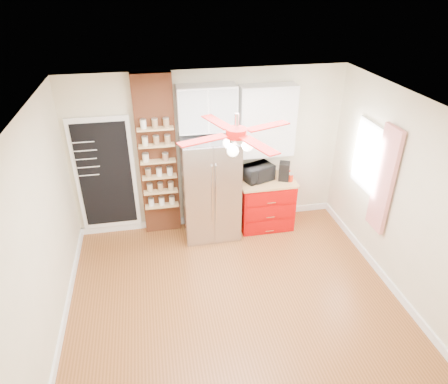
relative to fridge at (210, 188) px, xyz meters
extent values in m
plane|color=brown|center=(0.05, -1.63, -0.88)|extent=(4.50, 4.50, 0.00)
plane|color=white|center=(0.05, -1.63, 1.83)|extent=(4.50, 4.50, 0.00)
cube|color=beige|center=(0.05, 0.37, 0.48)|extent=(4.50, 0.02, 2.70)
cube|color=beige|center=(0.05, -3.63, 0.48)|extent=(4.50, 0.02, 2.70)
cube|color=beige|center=(-2.20, -1.63, 0.48)|extent=(0.02, 4.00, 2.70)
cube|color=beige|center=(2.30, -1.63, 0.48)|extent=(0.02, 4.00, 2.70)
cube|color=white|center=(-1.65, 0.34, 0.23)|extent=(0.95, 0.04, 1.95)
cube|color=black|center=(-1.65, 0.32, 0.23)|extent=(0.82, 0.02, 1.78)
cube|color=brown|center=(-0.80, 0.29, 0.48)|extent=(0.60, 0.16, 2.70)
cube|color=#AEAEB3|center=(0.00, 0.00, 0.00)|extent=(0.90, 0.70, 1.75)
cube|color=white|center=(0.00, 0.20, 1.27)|extent=(0.90, 0.35, 0.70)
cube|color=#A80403|center=(0.97, 0.05, -0.45)|extent=(0.90, 0.60, 0.86)
cube|color=tan|center=(0.97, 0.05, 0.01)|extent=(0.94, 0.64, 0.04)
cube|color=white|center=(0.97, 0.22, 1.00)|extent=(0.90, 0.30, 1.15)
cube|color=white|center=(2.28, -0.73, 0.68)|extent=(0.04, 0.75, 1.05)
cube|color=red|center=(2.23, -1.28, 0.57)|extent=(0.06, 0.40, 1.55)
cylinder|color=silver|center=(0.05, -1.63, 1.68)|extent=(0.05, 0.05, 0.20)
cylinder|color=#960D09|center=(0.05, -1.63, 1.56)|extent=(0.24, 0.24, 0.10)
sphere|color=white|center=(0.05, -1.63, 1.40)|extent=(0.13, 0.13, 0.13)
imported|color=black|center=(0.82, 0.08, 0.16)|extent=(0.57, 0.48, 0.27)
cube|color=black|center=(1.25, 0.01, 0.18)|extent=(0.23, 0.24, 0.31)
cylinder|color=#A41C09|center=(1.34, -0.06, 0.09)|extent=(0.10, 0.10, 0.13)
cylinder|color=#B71E0A|center=(1.34, 0.09, 0.10)|extent=(0.12, 0.12, 0.15)
cylinder|color=beige|center=(-0.99, 0.14, 0.56)|extent=(0.12, 0.12, 0.12)
cylinder|color=#97684D|center=(-0.68, 0.12, 0.56)|extent=(0.10, 0.10, 0.12)
camera|label=1|loc=(-0.87, -5.65, 3.12)|focal=32.00mm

